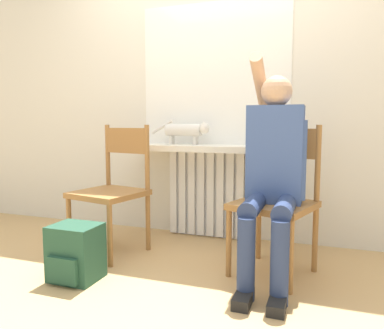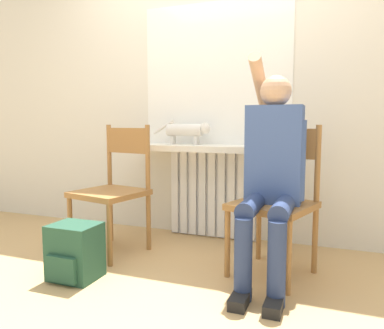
{
  "view_description": "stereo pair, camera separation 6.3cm",
  "coord_description": "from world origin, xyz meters",
  "px_view_note": "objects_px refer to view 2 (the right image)",
  "views": [
    {
      "loc": [
        0.9,
        -1.87,
        0.96
      ],
      "look_at": [
        0.0,
        0.65,
        0.68
      ],
      "focal_mm": 35.0,
      "sensor_mm": 36.0,
      "label": 1
    },
    {
      "loc": [
        0.96,
        -1.85,
        0.96
      ],
      "look_at": [
        0.0,
        0.65,
        0.68
      ],
      "focal_mm": 35.0,
      "sensor_mm": 36.0,
      "label": 2
    }
  ],
  "objects_px": {
    "chair_right": "(276,198)",
    "chair_left": "(114,187)",
    "backpack": "(75,252)",
    "cat": "(188,130)",
    "person": "(272,167)"
  },
  "relations": [
    {
      "from": "chair_left",
      "to": "backpack",
      "type": "relative_size",
      "value": 2.77
    },
    {
      "from": "chair_right",
      "to": "cat",
      "type": "relative_size",
      "value": 1.86
    },
    {
      "from": "person",
      "to": "cat",
      "type": "relative_size",
      "value": 2.72
    },
    {
      "from": "chair_left",
      "to": "chair_right",
      "type": "distance_m",
      "value": 1.21
    },
    {
      "from": "chair_left",
      "to": "cat",
      "type": "relative_size",
      "value": 1.86
    },
    {
      "from": "chair_left",
      "to": "chair_right",
      "type": "xyz_separation_m",
      "value": [
        1.21,
        -0.0,
        0.0
      ]
    },
    {
      "from": "person",
      "to": "backpack",
      "type": "relative_size",
      "value": 4.05
    },
    {
      "from": "person",
      "to": "backpack",
      "type": "distance_m",
      "value": 1.33
    },
    {
      "from": "chair_right",
      "to": "cat",
      "type": "xyz_separation_m",
      "value": [
        -0.81,
        0.5,
        0.42
      ]
    },
    {
      "from": "person",
      "to": "cat",
      "type": "distance_m",
      "value": 1.02
    },
    {
      "from": "chair_right",
      "to": "cat",
      "type": "distance_m",
      "value": 1.04
    },
    {
      "from": "person",
      "to": "cat",
      "type": "xyz_separation_m",
      "value": [
        -0.79,
        0.62,
        0.21
      ]
    },
    {
      "from": "chair_right",
      "to": "chair_left",
      "type": "bearing_deg",
      "value": -162.45
    },
    {
      "from": "person",
      "to": "backpack",
      "type": "height_order",
      "value": "person"
    },
    {
      "from": "chair_right",
      "to": "backpack",
      "type": "bearing_deg",
      "value": -137.22
    }
  ]
}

